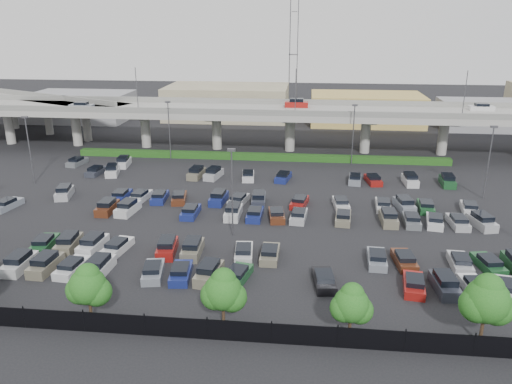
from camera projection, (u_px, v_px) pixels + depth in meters
ground at (242, 210)px, 65.46m from camera, size 280.00×280.00×0.00m
overpass at (263, 114)px, 93.27m from camera, size 150.00×13.00×15.80m
on_ramp at (31, 101)px, 108.74m from camera, size 50.93×30.13×8.80m
hedge at (260, 157)px, 88.76m from camera, size 66.00×1.60×1.10m
fence at (194, 328)px, 38.86m from camera, size 70.00×0.10×2.00m
tree_row at (206, 290)px, 39.31m from camera, size 65.07×3.66×5.94m
parked_cars at (241, 219)px, 60.78m from camera, size 63.19×41.64×1.67m
light_poles at (212, 159)px, 65.69m from camera, size 66.90×48.38×10.30m
distant_buildings at (325, 106)px, 121.09m from camera, size 138.00×24.00×9.00m
comm_tower at (294, 52)px, 129.47m from camera, size 2.40×2.40×30.00m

